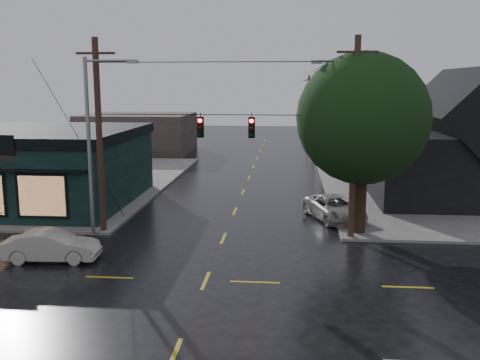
# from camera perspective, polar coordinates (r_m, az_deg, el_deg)

# --- Properties ---
(ground_plane) EXTENTS (160.00, 160.00, 0.00)m
(ground_plane) POSITION_cam_1_polar(r_m,az_deg,el_deg) (22.00, -3.69, -10.67)
(ground_plane) COLOR black
(pizza_shop) EXTENTS (16.30, 12.34, 4.90)m
(pizza_shop) POSITION_cam_1_polar(r_m,az_deg,el_deg) (38.28, -23.36, 1.47)
(pizza_shop) COLOR black
(pizza_shop) RESTS_ON ground
(ne_building) EXTENTS (12.60, 11.60, 8.75)m
(ne_building) POSITION_cam_1_polar(r_m,az_deg,el_deg) (39.26, 22.65, 4.54)
(ne_building) COLOR black
(ne_building) RESTS_ON ground
(corner_tree) EXTENTS (6.76, 6.76, 9.34)m
(corner_tree) POSITION_cam_1_polar(r_m,az_deg,el_deg) (28.00, 12.97, 6.38)
(corner_tree) COLOR black
(corner_tree) RESTS_ON ground
(utility_pole_nw) EXTENTS (2.00, 0.32, 10.15)m
(utility_pole_nw) POSITION_cam_1_polar(r_m,az_deg,el_deg) (29.57, -14.32, -5.46)
(utility_pole_nw) COLOR #301C15
(utility_pole_nw) RESTS_ON ground
(utility_pole_ne) EXTENTS (2.00, 0.32, 10.15)m
(utility_pole_ne) POSITION_cam_1_polar(r_m,az_deg,el_deg) (28.12, 11.69, -6.17)
(utility_pole_ne) COLOR #301C15
(utility_pole_ne) RESTS_ON ground
(utility_pole_far_a) EXTENTS (2.00, 0.32, 9.65)m
(utility_pole_far_a) POSITION_cam_1_polar(r_m,az_deg,el_deg) (49.04, 8.90, 0.93)
(utility_pole_far_a) COLOR #301C15
(utility_pole_far_a) RESTS_ON ground
(utility_pole_far_b) EXTENTS (2.00, 0.32, 9.15)m
(utility_pole_far_b) POSITION_cam_1_polar(r_m,az_deg,el_deg) (68.83, 7.85, 3.62)
(utility_pole_far_b) COLOR #301C15
(utility_pole_far_b) RESTS_ON ground
(utility_pole_far_c) EXTENTS (2.00, 0.32, 9.15)m
(utility_pole_far_c) POSITION_cam_1_polar(r_m,az_deg,el_deg) (88.71, 7.26, 5.11)
(utility_pole_far_c) COLOR #301C15
(utility_pole_far_c) RESTS_ON ground
(span_signal_assembly) EXTENTS (13.00, 0.48, 1.23)m
(span_signal_assembly) POSITION_cam_1_polar(r_m,az_deg,el_deg) (27.07, -1.52, 5.70)
(span_signal_assembly) COLOR black
(span_signal_assembly) RESTS_ON ground
(streetlight_nw) EXTENTS (5.40, 0.30, 9.15)m
(streetlight_nw) POSITION_cam_1_polar(r_m,az_deg,el_deg) (29.04, -15.34, -5.80)
(streetlight_nw) COLOR gray
(streetlight_nw) RESTS_ON ground
(streetlight_ne) EXTENTS (5.40, 0.30, 9.15)m
(streetlight_ne) POSITION_cam_1_polar(r_m,az_deg,el_deg) (28.85, 12.53, -5.78)
(streetlight_ne) COLOR gray
(streetlight_ne) RESTS_ON ground
(bg_building_west) EXTENTS (12.00, 10.00, 4.40)m
(bg_building_west) POSITION_cam_1_polar(r_m,az_deg,el_deg) (62.96, -10.80, 4.94)
(bg_building_west) COLOR #372E28
(bg_building_west) RESTS_ON ground
(bg_building_east) EXTENTS (14.00, 12.00, 5.60)m
(bg_building_east) POSITION_cam_1_polar(r_m,az_deg,el_deg) (66.73, 16.24, 5.52)
(bg_building_east) COLOR #2B2A30
(bg_building_east) RESTS_ON ground
(sedan_cream) EXTENTS (4.29, 1.81, 1.38)m
(sedan_cream) POSITION_cam_1_polar(r_m,az_deg,el_deg) (25.49, -19.46, -6.66)
(sedan_cream) COLOR #B2B29C
(sedan_cream) RESTS_ON ground
(suv_silver) EXTENTS (3.87, 5.50, 1.39)m
(suv_silver) POSITION_cam_1_polar(r_m,az_deg,el_deg) (31.63, 10.06, -2.97)
(suv_silver) COLOR #A5A298
(suv_silver) RESTS_ON ground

